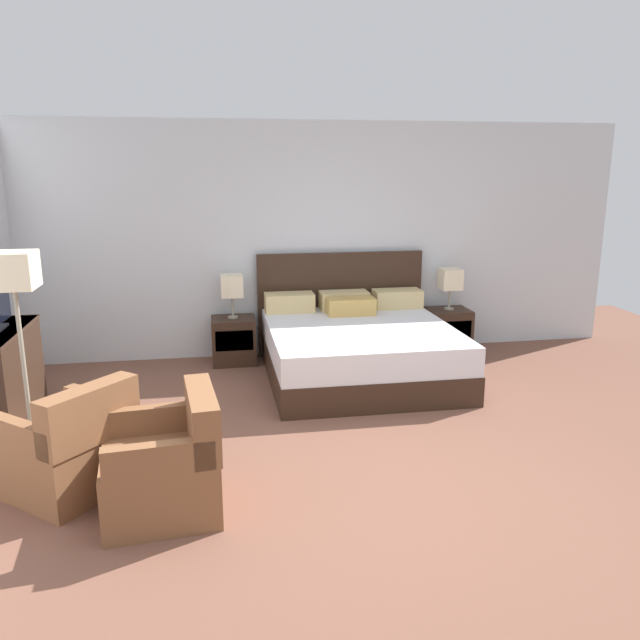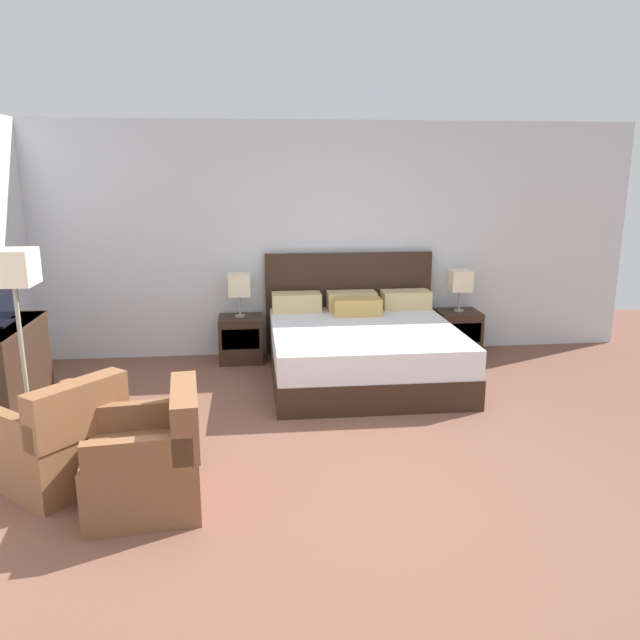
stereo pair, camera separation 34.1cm
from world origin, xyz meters
name	(u,v)px [view 2 (the right image)]	position (x,y,z in m)	size (l,w,h in m)	color
ground_plane	(366,502)	(0.00, 0.00, 0.00)	(10.13, 10.13, 0.00)	brown
wall_back	(313,240)	(0.00, 3.41, 1.29)	(7.32, 0.06, 2.58)	silver
bed	(362,348)	(0.40, 2.42, 0.31)	(1.89, 1.95, 1.16)	#332116
nightstand_left	(241,339)	(-0.83, 3.11, 0.25)	(0.47, 0.41, 0.50)	#332116
nightstand_right	(458,333)	(1.63, 3.11, 0.25)	(0.47, 0.41, 0.50)	#332116
table_lamp_left	(239,286)	(-0.83, 3.11, 0.85)	(0.23, 0.23, 0.47)	gray
table_lamp_right	(460,281)	(1.63, 3.11, 0.85)	(0.23, 0.23, 0.47)	gray
dresser	(3,371)	(-2.80, 1.72, 0.42)	(0.47, 1.11, 0.81)	#332116
armchair_by_window	(61,443)	(-1.99, 0.48, 0.28)	(0.97, 0.97, 0.76)	brown
armchair_companion	(150,463)	(-1.35, 0.12, 0.28)	(0.76, 0.75, 0.76)	brown
floor_lamp	(14,285)	(-2.40, 1.09, 1.26)	(0.30, 0.30, 1.52)	gray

